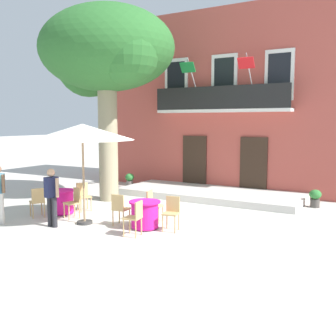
{
  "coord_description": "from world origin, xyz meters",
  "views": [
    {
      "loc": [
        6.13,
        -10.04,
        2.91
      ],
      "look_at": [
        -0.51,
        1.63,
        1.3
      ],
      "focal_mm": 41.47,
      "sensor_mm": 36.0,
      "label": 1
    }
  ],
  "objects_px": {
    "cafe_chair_near_tree_2": "(38,200)",
    "cafe_chair_near_tree_1": "(53,194)",
    "cafe_chair_near_tree_3": "(74,201)",
    "cafe_chair_middle_2": "(153,204)",
    "cafe_table_middle": "(145,214)",
    "ground_planter_left": "(130,180)",
    "cafe_chair_middle_3": "(120,207)",
    "pedestrian_mid_plaza": "(52,194)",
    "cafe_chair_near_tree_0": "(83,195)",
    "cafe_umbrella": "(82,132)",
    "plane_tree": "(106,54)",
    "ground_planter_right": "(315,197)",
    "cafe_chair_middle_1": "(172,211)",
    "cafe_table_near_tree": "(61,202)",
    "cafe_chair_middle_0": "(135,216)"
  },
  "relations": [
    {
      "from": "cafe_chair_near_tree_2",
      "to": "cafe_chair_near_tree_1",
      "type": "bearing_deg",
      "value": 111.67
    },
    {
      "from": "cafe_chair_near_tree_3",
      "to": "cafe_chair_middle_2",
      "type": "bearing_deg",
      "value": 19.52
    },
    {
      "from": "cafe_table_middle",
      "to": "ground_planter_left",
      "type": "relative_size",
      "value": 1.32
    },
    {
      "from": "cafe_chair_middle_3",
      "to": "pedestrian_mid_plaza",
      "type": "bearing_deg",
      "value": -147.79
    },
    {
      "from": "cafe_chair_near_tree_3",
      "to": "cafe_chair_near_tree_0",
      "type": "bearing_deg",
      "value": 115.87
    },
    {
      "from": "cafe_table_middle",
      "to": "cafe_chair_middle_3",
      "type": "distance_m",
      "value": 0.77
    },
    {
      "from": "cafe_chair_middle_2",
      "to": "cafe_umbrella",
      "type": "relative_size",
      "value": 0.31
    },
    {
      "from": "plane_tree",
      "to": "ground_planter_right",
      "type": "distance_m",
      "value": 8.92
    },
    {
      "from": "cafe_chair_near_tree_1",
      "to": "pedestrian_mid_plaza",
      "type": "distance_m",
      "value": 2.26
    },
    {
      "from": "cafe_chair_middle_1",
      "to": "ground_planter_left",
      "type": "relative_size",
      "value": 1.39
    },
    {
      "from": "plane_tree",
      "to": "cafe_chair_middle_3",
      "type": "height_order",
      "value": "plane_tree"
    },
    {
      "from": "plane_tree",
      "to": "cafe_table_near_tree",
      "type": "relative_size",
      "value": 8.1
    },
    {
      "from": "cafe_chair_near_tree_3",
      "to": "cafe_chair_middle_2",
      "type": "distance_m",
      "value": 2.44
    },
    {
      "from": "cafe_chair_near_tree_3",
      "to": "cafe_chair_middle_1",
      "type": "xyz_separation_m",
      "value": [
        3.22,
        0.3,
        0.0
      ]
    },
    {
      "from": "cafe_umbrella",
      "to": "cafe_chair_near_tree_1",
      "type": "bearing_deg",
      "value": 158.06
    },
    {
      "from": "cafe_table_near_tree",
      "to": "cafe_chair_middle_2",
      "type": "height_order",
      "value": "cafe_chair_middle_2"
    },
    {
      "from": "cafe_table_near_tree",
      "to": "cafe_umbrella",
      "type": "height_order",
      "value": "cafe_umbrella"
    },
    {
      "from": "pedestrian_mid_plaza",
      "to": "cafe_chair_near_tree_1",
      "type": "bearing_deg",
      "value": 135.71
    },
    {
      "from": "cafe_chair_near_tree_3",
      "to": "cafe_chair_middle_2",
      "type": "relative_size",
      "value": 1.0
    },
    {
      "from": "cafe_table_middle",
      "to": "cafe_umbrella",
      "type": "height_order",
      "value": "cafe_umbrella"
    },
    {
      "from": "cafe_chair_near_tree_1",
      "to": "cafe_table_near_tree",
      "type": "bearing_deg",
      "value": -23.47
    },
    {
      "from": "plane_tree",
      "to": "cafe_chair_middle_2",
      "type": "height_order",
      "value": "plane_tree"
    },
    {
      "from": "cafe_umbrella",
      "to": "pedestrian_mid_plaza",
      "type": "distance_m",
      "value": 1.91
    },
    {
      "from": "cafe_chair_near_tree_0",
      "to": "cafe_chair_middle_0",
      "type": "bearing_deg",
      "value": -26.4
    },
    {
      "from": "plane_tree",
      "to": "cafe_chair_middle_1",
      "type": "height_order",
      "value": "plane_tree"
    },
    {
      "from": "cafe_chair_near_tree_2",
      "to": "cafe_chair_near_tree_3",
      "type": "bearing_deg",
      "value": 25.43
    },
    {
      "from": "cafe_chair_middle_2",
      "to": "ground_planter_left",
      "type": "height_order",
      "value": "cafe_chair_middle_2"
    },
    {
      "from": "cafe_chair_middle_0",
      "to": "cafe_chair_middle_1",
      "type": "relative_size",
      "value": 1.0
    },
    {
      "from": "cafe_chair_near_tree_1",
      "to": "ground_planter_right",
      "type": "height_order",
      "value": "cafe_chair_near_tree_1"
    },
    {
      "from": "cafe_chair_middle_2",
      "to": "ground_planter_left",
      "type": "relative_size",
      "value": 1.39
    },
    {
      "from": "cafe_chair_near_tree_3",
      "to": "cafe_chair_near_tree_1",
      "type": "bearing_deg",
      "value": 160.28
    },
    {
      "from": "cafe_chair_middle_1",
      "to": "ground_planter_right",
      "type": "height_order",
      "value": "cafe_chair_middle_1"
    },
    {
      "from": "cafe_table_middle",
      "to": "cafe_chair_middle_1",
      "type": "bearing_deg",
      "value": 16.33
    },
    {
      "from": "cafe_chair_middle_2",
      "to": "ground_planter_right",
      "type": "relative_size",
      "value": 1.49
    },
    {
      "from": "plane_tree",
      "to": "cafe_table_near_tree",
      "type": "bearing_deg",
      "value": -86.69
    },
    {
      "from": "cafe_chair_near_tree_1",
      "to": "cafe_umbrella",
      "type": "distance_m",
      "value": 3.11
    },
    {
      "from": "ground_planter_left",
      "to": "cafe_chair_near_tree_3",
      "type": "bearing_deg",
      "value": -72.78
    },
    {
      "from": "cafe_chair_near_tree_0",
      "to": "cafe_chair_near_tree_1",
      "type": "relative_size",
      "value": 1.0
    },
    {
      "from": "cafe_table_middle",
      "to": "cafe_chair_middle_1",
      "type": "relative_size",
      "value": 0.95
    },
    {
      "from": "cafe_chair_near_tree_2",
      "to": "cafe_chair_near_tree_3",
      "type": "xyz_separation_m",
      "value": [
        1.02,
        0.49,
        0.0
      ]
    },
    {
      "from": "cafe_chair_near_tree_3",
      "to": "cafe_table_middle",
      "type": "xyz_separation_m",
      "value": [
        2.5,
        0.09,
        -0.14
      ]
    },
    {
      "from": "cafe_chair_middle_0",
      "to": "cafe_chair_middle_1",
      "type": "bearing_deg",
      "value": 60.21
    },
    {
      "from": "cafe_chair_near_tree_3",
      "to": "pedestrian_mid_plaza",
      "type": "height_order",
      "value": "pedestrian_mid_plaza"
    },
    {
      "from": "cafe_chair_near_tree_2",
      "to": "cafe_chair_middle_2",
      "type": "height_order",
      "value": "same"
    },
    {
      "from": "cafe_chair_near_tree_3",
      "to": "cafe_table_middle",
      "type": "relative_size",
      "value": 1.05
    },
    {
      "from": "cafe_chair_near_tree_0",
      "to": "cafe_chair_near_tree_1",
      "type": "xyz_separation_m",
      "value": [
        -0.98,
        -0.4,
        0.0
      ]
    },
    {
      "from": "cafe_chair_near_tree_0",
      "to": "cafe_chair_near_tree_2",
      "type": "relative_size",
      "value": 1.0
    },
    {
      "from": "ground_planter_left",
      "to": "cafe_chair_middle_0",
      "type": "bearing_deg",
      "value": -53.66
    },
    {
      "from": "cafe_chair_middle_1",
      "to": "cafe_chair_near_tree_2",
      "type": "bearing_deg",
      "value": -169.5
    },
    {
      "from": "cafe_table_near_tree",
      "to": "cafe_chair_middle_1",
      "type": "xyz_separation_m",
      "value": [
        3.94,
        0.09,
        0.14
      ]
    }
  ]
}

